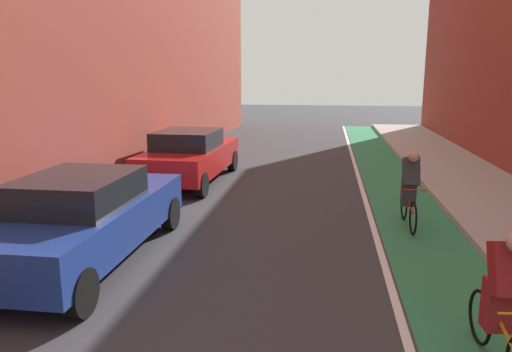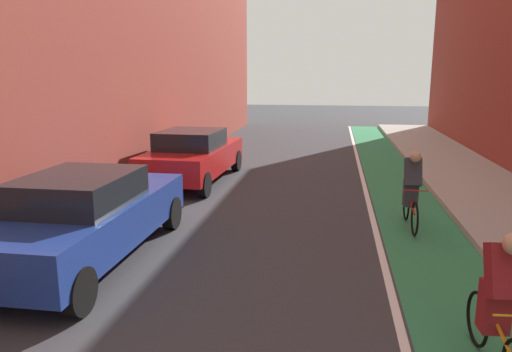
% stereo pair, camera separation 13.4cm
% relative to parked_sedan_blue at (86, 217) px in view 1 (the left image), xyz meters
% --- Properties ---
extents(ground_plane, '(79.41, 79.41, 0.00)m').
position_rel_parked_sedan_blue_xyz_m(ground_plane, '(2.79, 2.48, -0.79)').
color(ground_plane, '#38383D').
extents(bike_lane_paint, '(1.60, 36.10, 0.00)m').
position_rel_parked_sedan_blue_xyz_m(bike_lane_paint, '(5.82, 4.48, -0.79)').
color(bike_lane_paint, '#2D8451').
rests_on(bike_lane_paint, ground).
extents(lane_divider_stripe, '(0.12, 36.10, 0.00)m').
position_rel_parked_sedan_blue_xyz_m(lane_divider_stripe, '(4.92, 4.48, -0.79)').
color(lane_divider_stripe, white).
rests_on(lane_divider_stripe, ground).
extents(sidewalk_right, '(2.81, 36.10, 0.14)m').
position_rel_parked_sedan_blue_xyz_m(sidewalk_right, '(8.03, 4.48, -0.72)').
color(sidewalk_right, '#A8A59E').
rests_on(sidewalk_right, ground).
extents(parked_sedan_blue, '(1.84, 4.79, 1.53)m').
position_rel_parked_sedan_blue_xyz_m(parked_sedan_blue, '(0.00, 0.00, 0.00)').
color(parked_sedan_blue, navy).
rests_on(parked_sedan_blue, ground).
extents(parked_sedan_red, '(2.04, 4.73, 1.53)m').
position_rel_parked_sedan_blue_xyz_m(parked_sedan_red, '(-0.00, 6.24, 0.00)').
color(parked_sedan_red, red).
rests_on(parked_sedan_red, ground).
extents(cyclist_mid, '(0.48, 1.69, 1.60)m').
position_rel_parked_sedan_blue_xyz_m(cyclist_mid, '(5.78, -2.22, 0.02)').
color(cyclist_mid, black).
rests_on(cyclist_mid, ground).
extents(cyclist_trailing, '(0.48, 1.72, 1.62)m').
position_rel_parked_sedan_blue_xyz_m(cyclist_trailing, '(5.63, 2.77, 0.06)').
color(cyclist_trailing, black).
rests_on(cyclist_trailing, ground).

